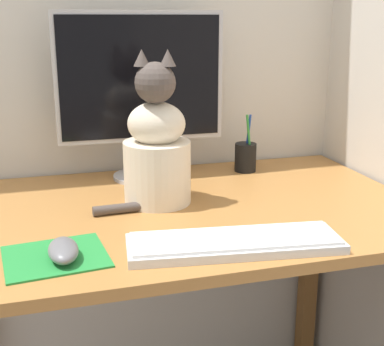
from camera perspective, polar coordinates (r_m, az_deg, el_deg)
desk at (r=1.35m, az=-0.83°, el=-7.96°), size 1.15×0.73×0.75m
monitor at (r=1.49m, az=-5.47°, el=9.05°), size 0.46×0.17×0.46m
keyboard at (r=1.08m, az=4.58°, el=-7.43°), size 0.44×0.18×0.02m
mousepad_left at (r=1.07m, az=-14.36°, el=-8.64°), size 0.21×0.19×0.00m
computer_mouse_left at (r=1.05m, az=-13.57°, el=-8.02°), size 0.06×0.11×0.03m
cat at (r=1.30m, az=-3.81°, el=2.66°), size 0.27×0.21×0.37m
pen_cup at (r=1.60m, az=5.73°, el=1.76°), size 0.06×0.06×0.17m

